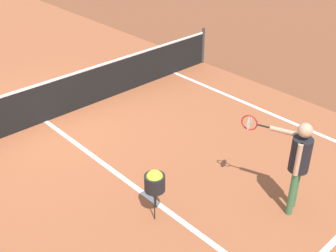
# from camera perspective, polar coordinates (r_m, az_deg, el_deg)

# --- Properties ---
(ground_plane) EXTENTS (60.00, 60.00, 0.00)m
(ground_plane) POSITION_cam_1_polar(r_m,az_deg,el_deg) (10.13, -16.19, 0.60)
(ground_plane) COLOR brown
(court_surface_inbounds) EXTENTS (10.62, 24.40, 0.00)m
(court_surface_inbounds) POSITION_cam_1_polar(r_m,az_deg,el_deg) (10.13, -16.19, 0.61)
(court_surface_inbounds) COLOR #9E5433
(court_surface_inbounds) RESTS_ON ground_plane
(line_center_service) EXTENTS (0.10, 6.40, 0.01)m
(line_center_service) POSITION_cam_1_polar(r_m,az_deg,el_deg) (7.81, -4.78, -7.98)
(line_center_service) COLOR white
(line_center_service) RESTS_ON ground_plane
(net) EXTENTS (10.63, 0.09, 1.07)m
(net) POSITION_cam_1_polar(r_m,az_deg,el_deg) (9.90, -16.59, 3.07)
(net) COLOR #33383D
(net) RESTS_ON ground_plane
(player_near) EXTENTS (0.45, 1.22, 1.68)m
(player_near) POSITION_cam_1_polar(r_m,az_deg,el_deg) (6.96, 17.15, -4.15)
(player_near) COLOR #3F7247
(player_near) RESTS_ON ground_plane
(ball_hopper) EXTENTS (0.34, 0.34, 0.87)m
(ball_hopper) POSITION_cam_1_polar(r_m,az_deg,el_deg) (6.79, -1.81, -7.46)
(ball_hopper) COLOR black
(ball_hopper) RESTS_ON ground_plane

